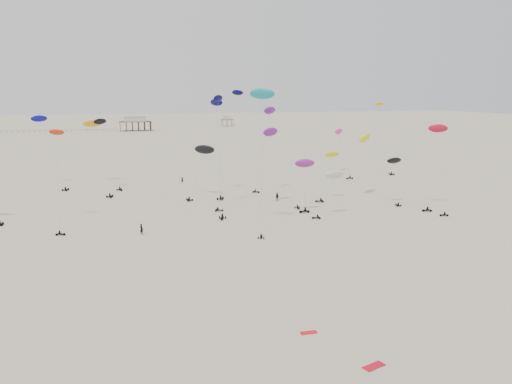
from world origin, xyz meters
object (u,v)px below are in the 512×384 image
object	(u,v)px
pavilion_main	(135,124)
rig_0	(274,143)
rig_4	(97,133)
rig_9	(332,181)
pavilion_small	(227,122)
spectator_0	(142,234)

from	to	relation	value
pavilion_main	rig_0	xyz separation A→B (m)	(19.82, -242.40, 9.70)
pavilion_main	rig_4	world-z (taller)	rig_4
rig_4	rig_9	size ratio (longest dim) A/B	2.23
rig_4	rig_9	bearing A→B (deg)	106.76
pavilion_small	spectator_0	bearing A→B (deg)	-105.53
pavilion_main	pavilion_small	size ratio (longest dim) A/B	2.33
rig_0	rig_9	bearing A→B (deg)	122.49
pavilion_main	spectator_0	xyz separation A→B (m)	(-10.53, -259.84, -4.22)
rig_0	rig_9	xyz separation A→B (m)	(8.11, -13.02, -6.95)
pavilion_main	rig_4	xyz separation A→B (m)	(-18.90, -204.12, 9.70)
rig_0	spectator_0	xyz separation A→B (m)	(-30.36, -17.44, -13.92)
pavilion_main	rig_0	distance (m)	243.40
pavilion_main	pavilion_small	xyz separation A→B (m)	(70.00, 30.00, -0.74)
pavilion_small	rig_9	distance (m)	288.52
rig_9	rig_4	bearing A→B (deg)	46.56
pavilion_small	rig_9	xyz separation A→B (m)	(-42.06, -285.42, 3.49)
rig_9	spectator_0	bearing A→B (deg)	100.72
rig_4	rig_0	bearing A→B (deg)	109.70
rig_9	spectator_0	size ratio (longest dim) A/B	4.27
pavilion_small	spectator_0	distance (m)	300.84
pavilion_main	rig_9	bearing A→B (deg)	-83.76
rig_9	rig_0	bearing A→B (deg)	36.09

